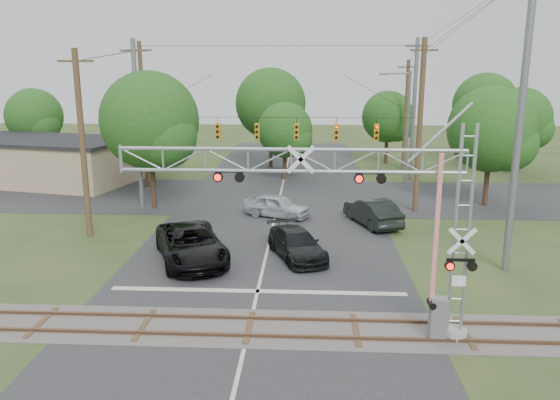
# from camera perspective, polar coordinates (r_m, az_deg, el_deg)

# --- Properties ---
(ground) EXTENTS (160.00, 160.00, 0.00)m
(ground) POSITION_cam_1_polar(r_m,az_deg,el_deg) (19.35, -3.92, -15.92)
(ground) COLOR #27401D
(ground) RESTS_ON ground
(road_main) EXTENTS (14.00, 90.00, 0.02)m
(road_main) POSITION_cam_1_polar(r_m,az_deg,el_deg) (28.44, -1.51, -5.99)
(road_main) COLOR #252527
(road_main) RESTS_ON ground
(road_cross) EXTENTS (90.00, 12.00, 0.02)m
(road_cross) POSITION_cam_1_polar(r_m,az_deg,el_deg) (41.87, -0.00, 0.40)
(road_cross) COLOR #252527
(road_cross) RESTS_ON ground
(railroad_track) EXTENTS (90.00, 3.20, 0.17)m
(railroad_track) POSITION_cam_1_polar(r_m,az_deg,el_deg) (21.09, -3.26, -13.18)
(railroad_track) COLOR #4C4642
(railroad_track) RESTS_ON ground
(crossing_gantry) EXTENTS (12.43, 0.99, 7.76)m
(crossing_gantry) POSITION_cam_1_polar(r_m,az_deg,el_deg) (19.02, 8.13, -0.78)
(crossing_gantry) COLOR gray
(crossing_gantry) RESTS_ON ground
(traffic_signal_span) EXTENTS (19.34, 0.36, 11.50)m
(traffic_signal_span) POSITION_cam_1_polar(r_m,az_deg,el_deg) (36.95, 1.08, 7.58)
(traffic_signal_span) COLOR slate
(traffic_signal_span) RESTS_ON ground
(pickup_black) EXTENTS (5.16, 7.15, 1.81)m
(pickup_black) POSITION_cam_1_polar(r_m,az_deg,el_deg) (28.02, -9.27, -4.55)
(pickup_black) COLOR black
(pickup_black) RESTS_ON ground
(car_dark) EXTENTS (3.70, 5.39, 1.45)m
(car_dark) POSITION_cam_1_polar(r_m,az_deg,el_deg) (28.22, 1.76, -4.62)
(car_dark) COLOR black
(car_dark) RESTS_ON ground
(sedan_silver) EXTENTS (4.75, 3.37, 1.50)m
(sedan_silver) POSITION_cam_1_polar(r_m,az_deg,el_deg) (35.91, -0.31, -0.60)
(sedan_silver) COLOR #A9AAB1
(sedan_silver) RESTS_ON ground
(suv_dark) EXTENTS (3.45, 5.39, 1.68)m
(suv_dark) POSITION_cam_1_polar(r_m,az_deg,el_deg) (34.54, 9.63, -1.22)
(suv_dark) COLOR black
(suv_dark) RESTS_ON ground
(commercial_building) EXTENTS (17.64, 11.63, 3.78)m
(commercial_building) POSITION_cam_1_polar(r_m,az_deg,el_deg) (51.41, -23.88, 3.83)
(commercial_building) COLOR #9C8A68
(commercial_building) RESTS_ON ground
(streetlight) EXTENTS (2.51, 0.26, 9.40)m
(streetlight) POSITION_cam_1_polar(r_m,az_deg,el_deg) (44.78, 12.97, 7.72)
(streetlight) COLOR slate
(streetlight) RESTS_ON ground
(utility_poles) EXTENTS (25.01, 28.08, 14.39)m
(utility_poles) POSITION_cam_1_polar(r_m,az_deg,el_deg) (39.53, 4.31, 8.54)
(utility_poles) COLOR #43351F
(utility_poles) RESTS_ON ground
(treeline) EXTENTS (51.61, 27.30, 9.70)m
(treeline) POSITION_cam_1_polar(r_m,az_deg,el_deg) (49.48, 1.26, 8.96)
(treeline) COLOR #3A271A
(treeline) RESTS_ON ground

